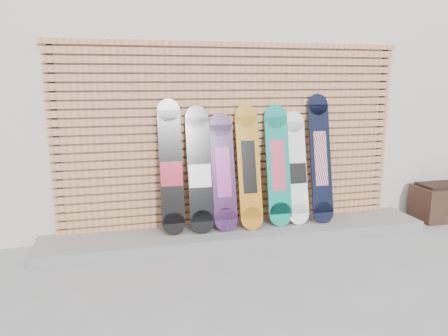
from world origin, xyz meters
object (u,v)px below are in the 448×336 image
Objects in this scene: snowboard_1 at (199,170)px; snowboard_5 at (296,169)px; snowboard_4 at (278,165)px; snowboard_6 at (320,159)px; snowboard_2 at (223,172)px; snowboard_3 at (249,167)px; snowboard_0 at (171,168)px.

snowboard_1 is 1.07× the size of snowboard_5.
snowboard_4 is 0.56m from snowboard_6.
snowboard_5 is at bearing 0.60° from snowboard_1.
snowboard_2 is 1.00× the size of snowboard_5.
snowboard_3 is 0.62m from snowboard_5.
snowboard_1 is 0.97m from snowboard_4.
snowboard_2 is 0.86× the size of snowboard_6.
snowboard_3 reaches higher than snowboard_2.
snowboard_0 is 1.54m from snowboard_5.
snowboard_5 is (0.61, 0.02, -0.05)m from snowboard_3.
snowboard_2 is (0.61, -0.01, -0.08)m from snowboard_0.
snowboard_0 is 1.13× the size of snowboard_2.
snowboard_1 is at bearing -179.15° from snowboard_2.
snowboard_0 reaches higher than snowboard_5.
snowboard_5 reaches higher than snowboard_2.
snowboard_5 is at bearing -0.72° from snowboard_4.
snowboard_3 is 1.07× the size of snowboard_5.
snowboard_4 is 0.92× the size of snowboard_6.
snowboard_5 is at bearing 1.89° from snowboard_3.
snowboard_4 is at bearing -0.07° from snowboard_0.
snowboard_6 reaches higher than snowboard_1.
snowboard_2 is 1.25m from snowboard_6.
snowboard_3 is at bearing -2.17° from snowboard_2.
snowboard_5 is (0.93, 0.01, -0.01)m from snowboard_2.
snowboard_5 is 0.34m from snowboard_6.
snowboard_3 is at bearing -176.48° from snowboard_4.
snowboard_1 is at bearing -179.97° from snowboard_6.
snowboard_0 is at bearing 178.46° from snowboard_3.
snowboard_4 is at bearing 179.28° from snowboard_5.
snowboard_6 is (0.55, -0.01, 0.06)m from snowboard_4.
snowboard_0 is 1.12× the size of snowboard_5.
snowboard_6 is at bearing -0.50° from snowboard_0.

